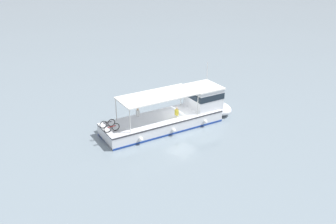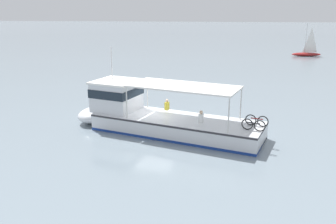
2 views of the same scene
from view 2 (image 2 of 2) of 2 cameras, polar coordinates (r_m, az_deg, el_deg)
ground_plane at (r=23.92m, az=-2.13°, el=-2.64°), size 400.00×400.00×0.00m
ferry_main at (r=23.20m, az=-2.28°, el=-0.62°), size 6.73×13.05×5.32m
sailboat_mid_channel at (r=65.13m, az=21.23°, el=8.79°), size 1.74×4.89×5.40m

